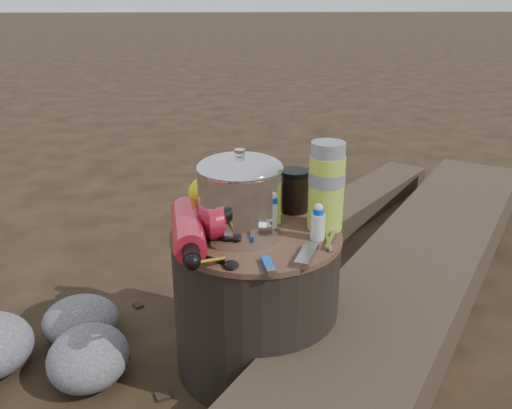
{
  "coord_description": "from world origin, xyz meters",
  "views": [
    {
      "loc": [
        -0.07,
        -1.27,
        0.97
      ],
      "look_at": [
        0.0,
        0.0,
        0.48
      ],
      "focal_mm": 38.12,
      "sensor_mm": 36.0,
      "label": 1
    }
  ],
  "objects": [
    {
      "name": "stump",
      "position": [
        0.0,
        0.0,
        0.2
      ],
      "size": [
        0.44,
        0.44,
        0.4
      ],
      "primitive_type": "cylinder",
      "color": "black",
      "rests_on": "ground"
    },
    {
      "name": "camping_pot",
      "position": [
        -0.04,
        -0.01,
        0.51
      ],
      "size": [
        0.21,
        0.21,
        0.21
      ],
      "primitive_type": "cylinder",
      "color": "silver",
      "rests_on": "stump"
    },
    {
      "name": "travel_mug",
      "position": [
        0.12,
        0.15,
        0.46
      ],
      "size": [
        0.08,
        0.08,
        0.12
      ],
      "primitive_type": "cylinder",
      "color": "black",
      "rests_on": "stump"
    },
    {
      "name": "pot_grabber",
      "position": [
        0.17,
        -0.06,
        0.41
      ],
      "size": [
        0.06,
        0.13,
        0.01
      ],
      "primitive_type": null,
      "rotation": [
        0.0,
        0.0,
        -0.21
      ],
      "color": "#AAAAAF",
      "rests_on": "stump"
    },
    {
      "name": "thermos",
      "position": [
        0.18,
        0.02,
        0.52
      ],
      "size": [
        0.09,
        0.09,
        0.23
      ],
      "primitive_type": "cylinder",
      "color": "#A7C634",
      "rests_on": "stump"
    },
    {
      "name": "multitool",
      "position": [
        0.11,
        -0.15,
        0.41
      ],
      "size": [
        0.07,
        0.12,
        0.02
      ],
      "primitive_type": "cube",
      "rotation": [
        0.0,
        0.0,
        -0.38
      ],
      "color": "#AAAAAF",
      "rests_on": "stump"
    },
    {
      "name": "ground",
      "position": [
        0.0,
        0.0,
        0.0
      ],
      "size": [
        60.0,
        60.0,
        0.0
      ],
      "primitive_type": "plane",
      "color": "black",
      "rests_on": "ground"
    },
    {
      "name": "foil_windscreen",
      "position": [
        -0.04,
        0.03,
        0.46
      ],
      "size": [
        0.2,
        0.2,
        0.12
      ],
      "primitive_type": "cylinder",
      "color": "silver",
      "rests_on": "stump"
    },
    {
      "name": "stuff_sack",
      "position": [
        -0.1,
        0.16,
        0.46
      ],
      "size": [
        0.16,
        0.13,
        0.11
      ],
      "primitive_type": "ellipsoid",
      "color": "#D4C30A",
      "rests_on": "stump"
    },
    {
      "name": "spork",
      "position": [
        -0.12,
        -0.14,
        0.41
      ],
      "size": [
        0.12,
        0.1,
        0.01
      ],
      "primitive_type": null,
      "rotation": [
        0.0,
        0.0,
        0.92
      ],
      "color": "black",
      "rests_on": "stump"
    },
    {
      "name": "lighter",
      "position": [
        0.02,
        -0.18,
        0.41
      ],
      "size": [
        0.03,
        0.08,
        0.01
      ],
      "primitive_type": "cube",
      "rotation": [
        0.0,
        0.0,
        0.13
      ],
      "color": "#0943C3",
      "rests_on": "stump"
    },
    {
      "name": "squeeze_bottle",
      "position": [
        0.15,
        -0.05,
        0.44
      ],
      "size": [
        0.04,
        0.04,
        0.08
      ],
      "primitive_type": "cylinder",
      "color": "silver",
      "rests_on": "stump"
    },
    {
      "name": "food_pouch",
      "position": [
        -0.05,
        0.16,
        0.48
      ],
      "size": [
        0.13,
        0.05,
        0.16
      ],
      "primitive_type": "cube",
      "rotation": [
        0.0,
        0.0,
        -0.17
      ],
      "color": "#141948",
      "rests_on": "stump"
    },
    {
      "name": "log_main",
      "position": [
        0.6,
        0.37,
        0.09
      ],
      "size": [
        1.49,
        1.97,
        0.18
      ],
      "primitive_type": "cube",
      "rotation": [
        0.0,
        0.0,
        -0.59
      ],
      "color": "#392D21",
      "rests_on": "ground"
    },
    {
      "name": "fuel_bottle",
      "position": [
        -0.17,
        -0.05,
        0.44
      ],
      "size": [
        0.11,
        0.32,
        0.08
      ],
      "primitive_type": null,
      "rotation": [
        0.0,
        0.0,
        0.12
      ],
      "color": "red",
      "rests_on": "stump"
    },
    {
      "name": "log_small",
      "position": [
        0.56,
        1.12,
        0.05
      ],
      "size": [
        0.87,
        0.98,
        0.09
      ],
      "primitive_type": "cube",
      "rotation": [
        0.0,
        0.0,
        -0.71
      ],
      "color": "#392D21",
      "rests_on": "ground"
    }
  ]
}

